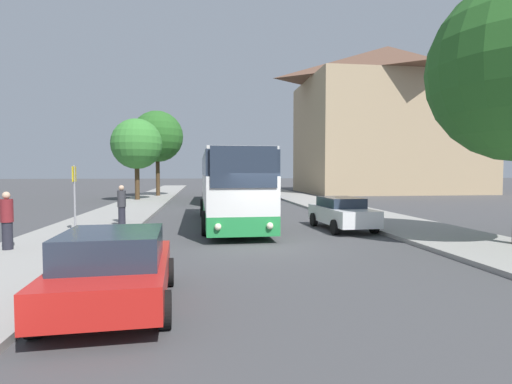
{
  "coord_description": "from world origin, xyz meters",
  "views": [
    {
      "loc": [
        -2.21,
        -13.72,
        2.53
      ],
      "look_at": [
        0.92,
        9.29,
        1.38
      ],
      "focal_mm": 28.0,
      "sensor_mm": 36.0,
      "label": 1
    }
  ],
  "objects_px": {
    "bus_middle": "(219,181)",
    "tree_left_near": "(157,137)",
    "parked_car_left_curb": "(114,268)",
    "tree_left_far": "(137,144)",
    "pedestrian_waiting_far": "(122,206)",
    "parked_car_right_far": "(268,191)",
    "parked_car_right_near": "(342,213)",
    "bus_front": "(231,186)",
    "pedestrian_walking_back": "(7,220)",
    "bus_stop_sign": "(74,191)",
    "pedestrian_waiting_near": "(121,204)"
  },
  "relations": [
    {
      "from": "parked_car_right_near",
      "to": "pedestrian_walking_back",
      "type": "distance_m",
      "value": 12.63
    },
    {
      "from": "tree_left_far",
      "to": "pedestrian_waiting_far",
      "type": "bearing_deg",
      "value": -83.27
    },
    {
      "from": "pedestrian_waiting_far",
      "to": "tree_left_near",
      "type": "distance_m",
      "value": 24.14
    },
    {
      "from": "pedestrian_waiting_far",
      "to": "pedestrian_walking_back",
      "type": "distance_m",
      "value": 5.51
    },
    {
      "from": "bus_stop_sign",
      "to": "pedestrian_waiting_far",
      "type": "distance_m",
      "value": 2.22
    },
    {
      "from": "tree_left_near",
      "to": "pedestrian_waiting_far",
      "type": "bearing_deg",
      "value": -87.69
    },
    {
      "from": "tree_left_far",
      "to": "bus_middle",
      "type": "bearing_deg",
      "value": -12.92
    },
    {
      "from": "parked_car_left_curb",
      "to": "pedestrian_walking_back",
      "type": "relative_size",
      "value": 2.28
    },
    {
      "from": "bus_front",
      "to": "parked_car_right_far",
      "type": "bearing_deg",
      "value": 74.39
    },
    {
      "from": "pedestrian_walking_back",
      "to": "parked_car_right_far",
      "type": "bearing_deg",
      "value": 46.08
    },
    {
      "from": "parked_car_right_near",
      "to": "tree_left_near",
      "type": "height_order",
      "value": "tree_left_near"
    },
    {
      "from": "bus_front",
      "to": "parked_car_right_far",
      "type": "height_order",
      "value": "bus_front"
    },
    {
      "from": "parked_car_left_curb",
      "to": "pedestrian_waiting_far",
      "type": "distance_m",
      "value": 10.59
    },
    {
      "from": "pedestrian_waiting_near",
      "to": "bus_middle",
      "type": "bearing_deg",
      "value": -168.33
    },
    {
      "from": "parked_car_left_curb",
      "to": "parked_car_right_far",
      "type": "xyz_separation_m",
      "value": [
        7.84,
        29.65,
        0.03
      ]
    },
    {
      "from": "pedestrian_waiting_far",
      "to": "pedestrian_walking_back",
      "type": "height_order",
      "value": "pedestrian_waiting_far"
    },
    {
      "from": "parked_car_right_far",
      "to": "pedestrian_walking_back",
      "type": "xyz_separation_m",
      "value": [
        -12.14,
        -24.16,
        0.27
      ]
    },
    {
      "from": "parked_car_right_far",
      "to": "pedestrian_waiting_far",
      "type": "bearing_deg",
      "value": 65.99
    },
    {
      "from": "parked_car_left_curb",
      "to": "parked_car_right_near",
      "type": "xyz_separation_m",
      "value": [
        7.75,
        9.23,
        -0.0
      ]
    },
    {
      "from": "pedestrian_waiting_near",
      "to": "parked_car_right_far",
      "type": "bearing_deg",
      "value": -178.05
    },
    {
      "from": "pedestrian_waiting_near",
      "to": "pedestrian_waiting_far",
      "type": "bearing_deg",
      "value": 42.6
    },
    {
      "from": "bus_middle",
      "to": "pedestrian_waiting_near",
      "type": "xyz_separation_m",
      "value": [
        -5.24,
        -14.69,
        -0.8
      ]
    },
    {
      "from": "parked_car_right_near",
      "to": "pedestrian_waiting_near",
      "type": "bearing_deg",
      "value": -17.66
    },
    {
      "from": "parked_car_left_curb",
      "to": "tree_left_far",
      "type": "height_order",
      "value": "tree_left_far"
    },
    {
      "from": "parked_car_right_near",
      "to": "pedestrian_walking_back",
      "type": "height_order",
      "value": "pedestrian_walking_back"
    },
    {
      "from": "parked_car_right_far",
      "to": "bus_middle",
      "type": "bearing_deg",
      "value": 35.62
    },
    {
      "from": "pedestrian_waiting_far",
      "to": "pedestrian_walking_back",
      "type": "bearing_deg",
      "value": 150.88
    },
    {
      "from": "pedestrian_walking_back",
      "to": "pedestrian_waiting_far",
      "type": "bearing_deg",
      "value": 46.28
    },
    {
      "from": "bus_middle",
      "to": "tree_left_near",
      "type": "bearing_deg",
      "value": 129.75
    },
    {
      "from": "parked_car_right_near",
      "to": "tree_left_near",
      "type": "distance_m",
      "value": 27.47
    },
    {
      "from": "parked_car_right_near",
      "to": "pedestrian_walking_back",
      "type": "xyz_separation_m",
      "value": [
        -12.06,
        -3.74,
        0.3
      ]
    },
    {
      "from": "pedestrian_waiting_far",
      "to": "parked_car_right_near",
      "type": "bearing_deg",
      "value": -99.73
    },
    {
      "from": "pedestrian_waiting_far",
      "to": "tree_left_far",
      "type": "relative_size",
      "value": 0.26
    },
    {
      "from": "tree_left_far",
      "to": "pedestrian_walking_back",
      "type": "bearing_deg",
      "value": -90.92
    },
    {
      "from": "parked_car_right_far",
      "to": "bus_stop_sign",
      "type": "xyz_separation_m",
      "value": [
        -11.2,
        -20.68,
        1.01
      ]
    },
    {
      "from": "bus_stop_sign",
      "to": "tree_left_near",
      "type": "bearing_deg",
      "value": 88.71
    },
    {
      "from": "parked_car_left_curb",
      "to": "parked_car_right_near",
      "type": "relative_size",
      "value": 0.94
    },
    {
      "from": "parked_car_right_near",
      "to": "parked_car_right_far",
      "type": "bearing_deg",
      "value": -92.86
    },
    {
      "from": "bus_front",
      "to": "tree_left_far",
      "type": "distance_m",
      "value": 18.14
    },
    {
      "from": "pedestrian_waiting_far",
      "to": "parked_car_right_far",
      "type": "bearing_deg",
      "value": -29.37
    },
    {
      "from": "bus_stop_sign",
      "to": "tree_left_near",
      "type": "relative_size",
      "value": 0.31
    },
    {
      "from": "parked_car_right_near",
      "to": "pedestrian_walking_back",
      "type": "bearing_deg",
      "value": 14.62
    },
    {
      "from": "pedestrian_walking_back",
      "to": "tree_left_far",
      "type": "relative_size",
      "value": 0.25
    },
    {
      "from": "pedestrian_waiting_near",
      "to": "tree_left_near",
      "type": "xyz_separation_m",
      "value": [
        -0.66,
        22.12,
        5.12
      ]
    },
    {
      "from": "bus_middle",
      "to": "parked_car_right_near",
      "type": "height_order",
      "value": "bus_middle"
    },
    {
      "from": "parked_car_left_curb",
      "to": "bus_stop_sign",
      "type": "relative_size",
      "value": 1.53
    },
    {
      "from": "bus_middle",
      "to": "tree_left_far",
      "type": "distance_m",
      "value": 7.88
    },
    {
      "from": "pedestrian_walking_back",
      "to": "tree_left_far",
      "type": "xyz_separation_m",
      "value": [
        0.36,
        22.71,
        3.92
      ]
    },
    {
      "from": "bus_front",
      "to": "parked_car_right_near",
      "type": "bearing_deg",
      "value": -28.59
    },
    {
      "from": "bus_middle",
      "to": "pedestrian_waiting_near",
      "type": "relative_size",
      "value": 6.01
    }
  ]
}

